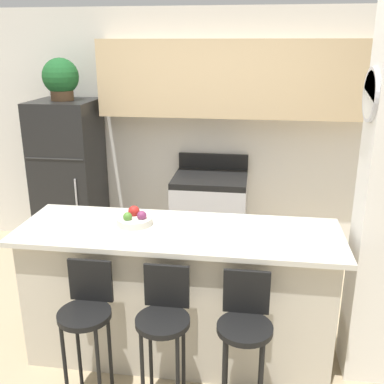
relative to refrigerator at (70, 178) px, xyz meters
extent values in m
plane|color=tan|center=(1.45, -1.59, -0.82)|extent=(14.00, 14.00, 0.00)
cube|color=white|center=(1.45, 0.38, 0.45)|extent=(5.60, 0.06, 2.55)
cube|color=tan|center=(1.73, 0.19, 1.04)|extent=(2.74, 0.32, 0.75)
cube|color=white|center=(1.51, 0.21, 0.82)|extent=(0.78, 0.28, 0.12)
cylinder|color=silver|center=(2.60, -1.57, 1.09)|extent=(0.02, 0.32, 0.32)
cylinder|color=white|center=(2.60, -1.57, 1.09)|extent=(0.01, 0.28, 0.28)
cube|color=beige|center=(1.45, -1.59, -0.35)|extent=(2.10, 0.61, 0.95)
cube|color=beige|center=(1.45, -1.59, 0.15)|extent=(2.22, 0.73, 0.03)
cube|color=black|center=(0.00, 0.00, -0.26)|extent=(0.63, 0.64, 1.12)
cube|color=black|center=(0.00, 0.00, 0.56)|extent=(0.63, 0.64, 0.53)
cube|color=#333333|center=(0.00, -0.33, 0.30)|extent=(0.60, 0.01, 0.01)
cylinder|color=#B2B2B7|center=(0.20, -0.33, -0.21)|extent=(0.02, 0.02, 0.62)
cube|color=silver|center=(1.51, 0.00, -0.40)|extent=(0.75, 0.66, 0.85)
cube|color=black|center=(1.51, 0.00, 0.06)|extent=(0.75, 0.66, 0.06)
cube|color=black|center=(1.51, 0.31, 0.17)|extent=(0.75, 0.04, 0.16)
cube|color=black|center=(1.51, -0.33, -0.36)|extent=(0.45, 0.01, 0.27)
cylinder|color=black|center=(0.97, -2.14, -0.19)|extent=(0.33, 0.33, 0.03)
cube|color=black|center=(0.97, -2.00, -0.03)|extent=(0.28, 0.02, 0.28)
cylinder|color=black|center=(0.86, -2.25, -0.51)|extent=(0.02, 0.02, 0.62)
cylinder|color=black|center=(1.07, -2.25, -0.51)|extent=(0.02, 0.02, 0.62)
cylinder|color=black|center=(0.86, -2.03, -0.51)|extent=(0.02, 0.02, 0.62)
cylinder|color=black|center=(1.07, -2.03, -0.51)|extent=(0.02, 0.02, 0.62)
cylinder|color=black|center=(1.45, -2.14, -0.19)|extent=(0.33, 0.33, 0.03)
cube|color=black|center=(1.45, -2.00, -0.03)|extent=(0.28, 0.02, 0.28)
cylinder|color=black|center=(1.35, -2.25, -0.51)|extent=(0.02, 0.02, 0.62)
cylinder|color=black|center=(1.56, -2.25, -0.51)|extent=(0.02, 0.02, 0.62)
cylinder|color=black|center=(1.35, -2.03, -0.51)|extent=(0.02, 0.02, 0.62)
cylinder|color=black|center=(1.56, -2.03, -0.51)|extent=(0.02, 0.02, 0.62)
cylinder|color=black|center=(1.93, -2.14, -0.19)|extent=(0.33, 0.33, 0.03)
cube|color=black|center=(1.93, -2.00, -0.03)|extent=(0.28, 0.02, 0.28)
cylinder|color=black|center=(1.83, -2.03, -0.51)|extent=(0.02, 0.02, 0.62)
cylinder|color=black|center=(2.04, -2.03, -0.51)|extent=(0.02, 0.02, 0.62)
cylinder|color=brown|center=(0.00, 0.00, 0.87)|extent=(0.23, 0.23, 0.10)
sphere|color=#1E5B28|center=(0.00, 0.00, 1.06)|extent=(0.36, 0.36, 0.36)
cylinder|color=silver|center=(1.13, -1.53, 0.19)|extent=(0.25, 0.25, 0.05)
sphere|color=#7A2D56|center=(1.19, -1.54, 0.24)|extent=(0.07, 0.07, 0.07)
sphere|color=red|center=(1.12, -1.48, 0.24)|extent=(0.08, 0.08, 0.08)
sphere|color=#4C7F2D|center=(1.10, -1.57, 0.23)|extent=(0.06, 0.06, 0.06)
cylinder|color=black|center=(0.53, -0.22, -0.63)|extent=(0.28, 0.28, 0.38)
camera|label=1|loc=(1.94, -4.36, 1.37)|focal=42.00mm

